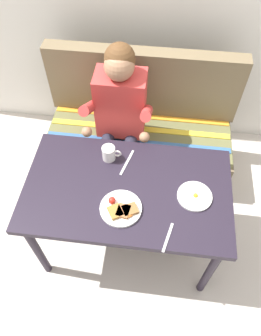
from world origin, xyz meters
name	(u,v)px	position (x,y,z in m)	size (l,w,h in m)	color
ground_plane	(128,240)	(0.00, 0.00, 0.00)	(8.00, 8.00, 0.00)	beige
table	(127,195)	(0.00, 0.00, 0.65)	(1.20, 0.70, 0.73)	black
couch	(140,136)	(0.00, 0.76, 0.33)	(1.44, 0.56, 1.00)	brown
person	(120,113)	(-0.13, 0.59, 0.74)	(0.45, 0.61, 1.21)	#C33734
plate_breakfast	(121,209)	(-0.01, -0.15, 0.74)	(0.23, 0.23, 0.05)	white
plate_eggs	(195,196)	(0.38, -0.01, 0.74)	(0.20, 0.20, 0.04)	white
coffee_mug	(109,153)	(-0.14, 0.20, 0.78)	(0.12, 0.08, 0.10)	white
fork	(168,237)	(0.25, -0.28, 0.73)	(0.01, 0.17, 0.01)	silver
knife	(127,162)	(-0.03, 0.18, 0.73)	(0.01, 0.20, 0.01)	silver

